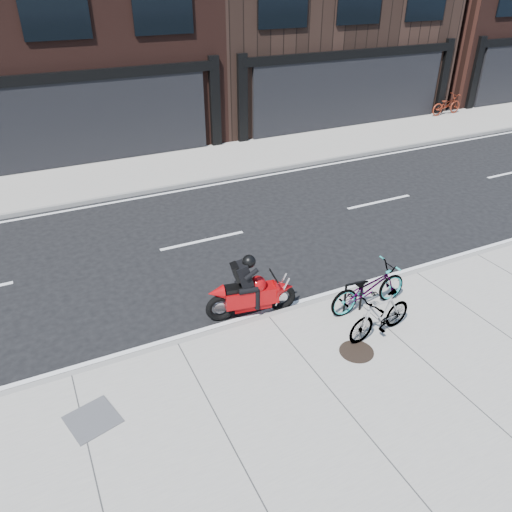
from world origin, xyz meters
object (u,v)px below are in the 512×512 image
manhole_cover (356,351)px  bicycle_rear (380,315)px  motorcycle (255,290)px  bicycle_far (447,105)px  bicycle_front (368,288)px  utility_grate (93,419)px  bike_rack (353,295)px

manhole_cover → bicycle_rear: bearing=20.4°
motorcycle → manhole_cover: (1.14, -2.09, -0.47)m
motorcycle → bicycle_rear: bearing=-35.6°
bicycle_far → manhole_cover: (-14.49, -12.71, -0.47)m
bicycle_front → motorcycle: bearing=64.2°
motorcycle → bicycle_far: motorcycle is taller
manhole_cover → utility_grate: (-4.84, 0.50, 0.00)m
utility_grate → bike_rack: bearing=6.3°
motorcycle → manhole_cover: motorcycle is taller
bicycle_front → bicycle_rear: (-0.35, -0.85, -0.02)m
motorcycle → utility_grate: size_ratio=2.64×
motorcycle → bike_rack: bearing=-19.2°
bicycle_rear → bicycle_far: bicycle_far is taller
bicycle_front → manhole_cover: bearing=135.2°
motorcycle → bicycle_far: 18.89m
bicycle_far → manhole_cover: bearing=127.8°
bicycle_rear → manhole_cover: size_ratio=2.38×
bicycle_front → bike_rack: bearing=88.4°
bike_rack → motorcycle: bearing=151.4°
bicycle_far → manhole_cover: 19.28m
manhole_cover → bicycle_far: bearing=41.3°
motorcycle → manhole_cover: size_ratio=3.01×
bike_rack → motorcycle: (-1.81, 0.99, 0.04)m
bicycle_far → utility_grate: (-19.33, -12.20, -0.47)m
bicycle_rear → bicycle_far: (13.80, 12.45, 0.01)m
bicycle_rear → bike_rack: bearing=175.3°
bike_rack → bicycle_far: bicycle_far is taller
bicycle_front → bicycle_far: (13.45, 11.60, -0.01)m
bike_rack → bicycle_front: 0.38m
bicycle_far → utility_grate: 22.87m
bike_rack → bicycle_far: bearing=40.0°
bicycle_rear → bicycle_far: bearing=125.5°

